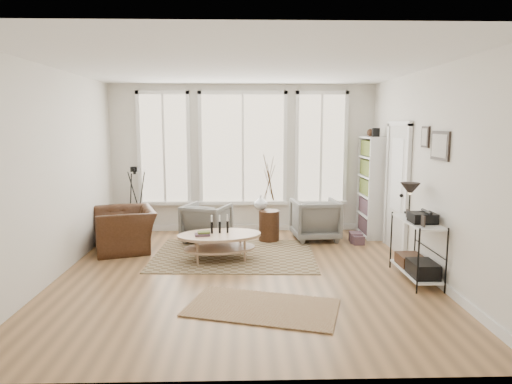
{
  "coord_description": "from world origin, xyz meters",
  "views": [
    {
      "loc": [
        0.01,
        -6.3,
        2.13
      ],
      "look_at": [
        0.2,
        0.6,
        1.1
      ],
      "focal_mm": 32.0,
      "sensor_mm": 36.0,
      "label": 1
    }
  ],
  "objects_px": {
    "coffee_table": "(219,240)",
    "armchair_right": "(315,219)",
    "side_table": "(269,200)",
    "armchair_left": "(207,223)",
    "bookcase": "(371,186)",
    "accent_chair": "(125,229)",
    "low_shelf": "(417,243)"
  },
  "relations": [
    {
      "from": "coffee_table",
      "to": "armchair_right",
      "type": "xyz_separation_m",
      "value": [
        1.71,
        1.24,
        0.06
      ]
    },
    {
      "from": "coffee_table",
      "to": "side_table",
      "type": "distance_m",
      "value": 1.51
    },
    {
      "from": "armchair_left",
      "to": "bookcase",
      "type": "bearing_deg",
      "value": -153.17
    },
    {
      "from": "side_table",
      "to": "accent_chair",
      "type": "distance_m",
      "value": 2.58
    },
    {
      "from": "bookcase",
      "to": "accent_chair",
      "type": "height_order",
      "value": "bookcase"
    },
    {
      "from": "coffee_table",
      "to": "armchair_right",
      "type": "height_order",
      "value": "armchair_right"
    },
    {
      "from": "low_shelf",
      "to": "accent_chair",
      "type": "bearing_deg",
      "value": 159.68
    },
    {
      "from": "low_shelf",
      "to": "coffee_table",
      "type": "relative_size",
      "value": 0.91
    },
    {
      "from": "armchair_right",
      "to": "side_table",
      "type": "distance_m",
      "value": 0.94
    },
    {
      "from": "armchair_left",
      "to": "accent_chair",
      "type": "distance_m",
      "value": 1.45
    },
    {
      "from": "low_shelf",
      "to": "side_table",
      "type": "height_order",
      "value": "side_table"
    },
    {
      "from": "side_table",
      "to": "bookcase",
      "type": "bearing_deg",
      "value": 10.15
    },
    {
      "from": "armchair_right",
      "to": "accent_chair",
      "type": "relative_size",
      "value": 0.76
    },
    {
      "from": "coffee_table",
      "to": "accent_chair",
      "type": "height_order",
      "value": "accent_chair"
    },
    {
      "from": "low_shelf",
      "to": "armchair_left",
      "type": "xyz_separation_m",
      "value": [
        -3.04,
        2.15,
        -0.16
      ]
    },
    {
      "from": "armchair_right",
      "to": "side_table",
      "type": "bearing_deg",
      "value": -0.24
    },
    {
      "from": "low_shelf",
      "to": "coffee_table",
      "type": "bearing_deg",
      "value": 159.92
    },
    {
      "from": "bookcase",
      "to": "armchair_right",
      "type": "height_order",
      "value": "bookcase"
    },
    {
      "from": "armchair_right",
      "to": "accent_chair",
      "type": "xyz_separation_m",
      "value": [
        -3.35,
        -0.62,
        -0.02
      ]
    },
    {
      "from": "low_shelf",
      "to": "bookcase",
      "type": "bearing_deg",
      "value": 88.72
    },
    {
      "from": "coffee_table",
      "to": "armchair_left",
      "type": "xyz_separation_m",
      "value": [
        -0.29,
        1.15,
        0.03
      ]
    },
    {
      "from": "low_shelf",
      "to": "side_table",
      "type": "xyz_separation_m",
      "value": [
        -1.9,
        2.17,
        0.25
      ]
    },
    {
      "from": "armchair_left",
      "to": "side_table",
      "type": "height_order",
      "value": "side_table"
    },
    {
      "from": "armchair_left",
      "to": "accent_chair",
      "type": "xyz_separation_m",
      "value": [
        -1.35,
        -0.53,
        0.0
      ]
    },
    {
      "from": "accent_chair",
      "to": "armchair_left",
      "type": "bearing_deg",
      "value": 92.01
    },
    {
      "from": "coffee_table",
      "to": "armchair_left",
      "type": "height_order",
      "value": "armchair_left"
    },
    {
      "from": "coffee_table",
      "to": "accent_chair",
      "type": "bearing_deg",
      "value": 159.27
    },
    {
      "from": "armchair_right",
      "to": "side_table",
      "type": "xyz_separation_m",
      "value": [
        -0.86,
        -0.08,
        0.38
      ]
    },
    {
      "from": "side_table",
      "to": "armchair_right",
      "type": "bearing_deg",
      "value": 5.14
    },
    {
      "from": "low_shelf",
      "to": "coffee_table",
      "type": "distance_m",
      "value": 2.94
    },
    {
      "from": "bookcase",
      "to": "side_table",
      "type": "xyz_separation_m",
      "value": [
        -1.96,
        -0.35,
        -0.2
      ]
    },
    {
      "from": "low_shelf",
      "to": "armchair_right",
      "type": "height_order",
      "value": "low_shelf"
    }
  ]
}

